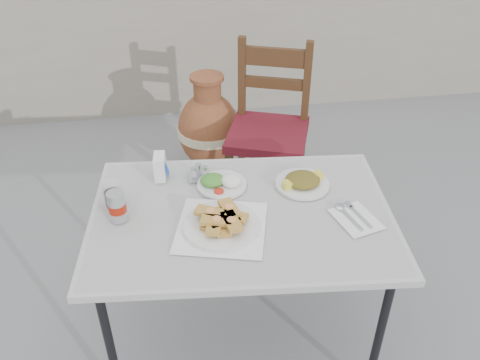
{
  "coord_description": "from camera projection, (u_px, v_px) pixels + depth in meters",
  "views": [
    {
      "loc": [
        -0.1,
        -1.55,
        2.02
      ],
      "look_at": [
        0.14,
        0.09,
        0.87
      ],
      "focal_mm": 38.0,
      "sensor_mm": 36.0,
      "label": 1
    }
  ],
  "objects": [
    {
      "name": "ground",
      "position": [
        213.0,
        341.0,
        2.43
      ],
      "size": [
        80.0,
        80.0,
        0.0
      ],
      "primitive_type": "plane",
      "color": "#5F5F61",
      "rests_on": "ground"
    },
    {
      "name": "salad_rice_plate",
      "position": [
        221.0,
        182.0,
        2.19
      ],
      "size": [
        0.21,
        0.21,
        0.05
      ],
      "color": "silver",
      "rests_on": "cafe_table"
    },
    {
      "name": "salad_chopped_plate",
      "position": [
        302.0,
        181.0,
        2.19
      ],
      "size": [
        0.24,
        0.24,
        0.05
      ],
      "color": "silver",
      "rests_on": "cafe_table"
    },
    {
      "name": "terracotta_urn",
      "position": [
        209.0,
        131.0,
        3.4
      ],
      "size": [
        0.42,
        0.42,
        0.74
      ],
      "color": "brown",
      "rests_on": "ground"
    },
    {
      "name": "cafe_table",
      "position": [
        242.0,
        222.0,
        2.08
      ],
      "size": [
        1.29,
        0.93,
        0.74
      ],
      "rotation": [
        0.0,
        0.0,
        -0.09
      ],
      "color": "black",
      "rests_on": "ground"
    },
    {
      "name": "pide_plate",
      "position": [
        221.0,
        221.0,
        1.95
      ],
      "size": [
        0.41,
        0.41,
        0.07
      ],
      "rotation": [
        0.0,
        0.0,
        -0.25
      ],
      "color": "white",
      "rests_on": "cafe_table"
    },
    {
      "name": "napkin_holder",
      "position": [
        160.0,
        167.0,
        2.22
      ],
      "size": [
        0.07,
        0.1,
        0.11
      ],
      "rotation": [
        0.0,
        0.0,
        -0.09
      ],
      "color": "white",
      "rests_on": "cafe_table"
    },
    {
      "name": "condiment_caddy",
      "position": [
        199.0,
        174.0,
        2.23
      ],
      "size": [
        0.1,
        0.08,
        0.07
      ],
      "rotation": [
        0.0,
        0.0,
        -0.06
      ],
      "color": "silver",
      "rests_on": "cafe_table"
    },
    {
      "name": "cola_glass",
      "position": [
        113.0,
        195.0,
        2.06
      ],
      "size": [
        0.08,
        0.08,
        0.11
      ],
      "color": "white",
      "rests_on": "cafe_table"
    },
    {
      "name": "chair",
      "position": [
        269.0,
        128.0,
        3.04
      ],
      "size": [
        0.58,
        0.58,
        1.03
      ],
      "rotation": [
        0.0,
        0.0,
        -0.34
      ],
      "color": "#36210E",
      "rests_on": "ground"
    },
    {
      "name": "soda_can",
      "position": [
        117.0,
        206.0,
        1.98
      ],
      "size": [
        0.07,
        0.07,
        0.13
      ],
      "color": "silver",
      "rests_on": "cafe_table"
    },
    {
      "name": "cutlery_napkin",
      "position": [
        353.0,
        217.0,
        2.02
      ],
      "size": [
        0.19,
        0.22,
        0.01
      ],
      "rotation": [
        0.0,
        0.0,
        0.26
      ],
      "color": "white",
      "rests_on": "cafe_table"
    },
    {
      "name": "back_wall",
      "position": [
        178.0,
        40.0,
        4.11
      ],
      "size": [
        6.0,
        0.25,
        1.2
      ],
      "primitive_type": "cube",
      "color": "gray",
      "rests_on": "ground"
    }
  ]
}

